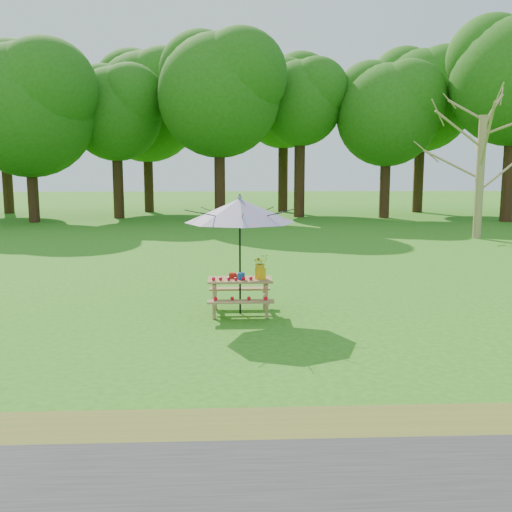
{
  "coord_description": "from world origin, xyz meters",
  "views": [
    {
      "loc": [
        0.91,
        -8.39,
        2.72
      ],
      "look_at": [
        1.38,
        2.11,
        1.1
      ],
      "focal_mm": 40.0,
      "sensor_mm": 36.0,
      "label": 1
    }
  ],
  "objects_px": {
    "flower_bucket": "(260,266)",
    "picnic_table": "(240,297)",
    "bare_tree": "(487,62)",
    "patio_umbrella": "(240,211)"
  },
  "relations": [
    {
      "from": "picnic_table",
      "to": "flower_bucket",
      "type": "distance_m",
      "value": 0.7
    },
    {
      "from": "flower_bucket",
      "to": "picnic_table",
      "type": "bearing_deg",
      "value": 177.71
    },
    {
      "from": "bare_tree",
      "to": "flower_bucket",
      "type": "bearing_deg",
      "value": -128.72
    },
    {
      "from": "patio_umbrella",
      "to": "flower_bucket",
      "type": "xyz_separation_m",
      "value": [
        0.38,
        -0.02,
        -1.03
      ]
    },
    {
      "from": "picnic_table",
      "to": "patio_umbrella",
      "type": "bearing_deg",
      "value": 84.81
    },
    {
      "from": "picnic_table",
      "to": "flower_bucket",
      "type": "height_order",
      "value": "flower_bucket"
    },
    {
      "from": "picnic_table",
      "to": "patio_umbrella",
      "type": "xyz_separation_m",
      "value": [
        0.0,
        0.0,
        1.62
      ]
    },
    {
      "from": "bare_tree",
      "to": "picnic_table",
      "type": "bearing_deg",
      "value": -129.91
    },
    {
      "from": "bare_tree",
      "to": "flower_bucket",
      "type": "height_order",
      "value": "bare_tree"
    },
    {
      "from": "bare_tree",
      "to": "picnic_table",
      "type": "height_order",
      "value": "bare_tree"
    }
  ]
}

